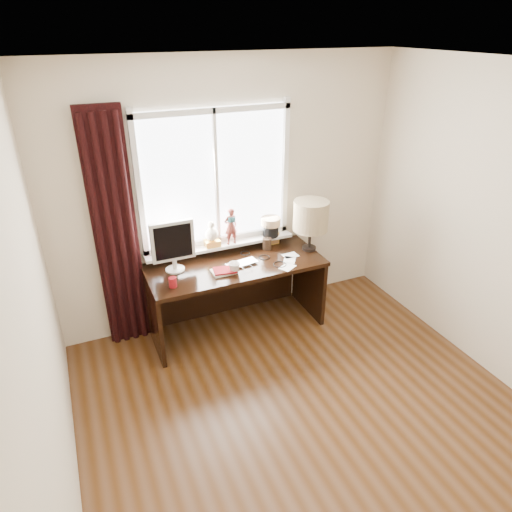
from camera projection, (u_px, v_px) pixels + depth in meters
name	position (u px, v px, depth m)	size (l,w,h in m)	color
floor	(328.00, 442.00, 3.44)	(3.50, 4.00, 0.00)	#4F321D
ceiling	(367.00, 72.00, 2.24)	(3.50, 4.00, 0.00)	white
wall_back	(230.00, 196.00, 4.47)	(3.50, 2.60, 0.00)	beige
wall_left	(39.00, 373.00, 2.22)	(4.00, 2.60, 0.00)	beige
laptop	(242.00, 263.00, 4.36)	(0.31, 0.20, 0.02)	silver
mug	(234.00, 268.00, 4.20)	(0.11, 0.10, 0.11)	white
red_cup	(173.00, 282.00, 3.98)	(0.07, 0.07, 0.09)	maroon
window	(219.00, 198.00, 4.37)	(1.52, 0.22, 1.40)	white
curtain	(116.00, 236.00, 4.07)	(0.38, 0.09, 2.25)	black
desk	(232.00, 281.00, 4.57)	(1.70, 0.70, 0.75)	black
monitor	(173.00, 243.00, 4.14)	(0.40, 0.18, 0.49)	beige
notebook_stack	(224.00, 271.00, 4.22)	(0.24, 0.18, 0.03)	beige
brush_holder	(267.00, 244.00, 4.63)	(0.09, 0.09, 0.25)	black
icon_frame	(275.00, 239.00, 4.73)	(0.10, 0.03, 0.13)	gold
table_lamp	(311.00, 216.00, 4.49)	(0.35, 0.35, 0.52)	black
loose_papers	(289.00, 261.00, 4.43)	(0.31, 0.35, 0.00)	white
desk_cables	(266.00, 259.00, 4.45)	(0.35, 0.49, 0.01)	black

